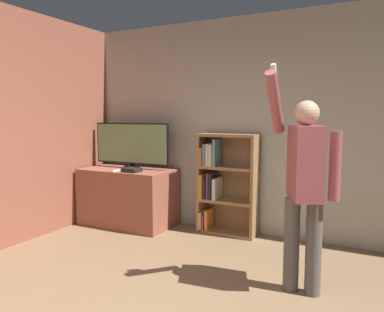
{
  "coord_description": "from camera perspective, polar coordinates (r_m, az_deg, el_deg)",
  "views": [
    {
      "loc": [
        1.24,
        -1.54,
        1.48
      ],
      "look_at": [
        -0.56,
        2.0,
        1.06
      ],
      "focal_mm": 35.0,
      "sensor_mm": 36.0,
      "label": 1
    }
  ],
  "objects": [
    {
      "name": "wall_back",
      "position": [
        4.67,
        11.54,
        4.37
      ],
      "size": [
        6.95,
        0.06,
        2.7
      ],
      "color": "#B2AD9E",
      "rests_on": "ground_plane"
    },
    {
      "name": "wall_side_brick",
      "position": [
        4.8,
        -24.35,
        4.0
      ],
      "size": [
        0.06,
        4.52,
        2.7
      ],
      "color": "#93513D",
      "rests_on": "ground_plane"
    },
    {
      "name": "person",
      "position": [
        3.2,
        16.76,
        -3.42
      ],
      "size": [
        0.55,
        0.54,
        1.89
      ],
      "rotation": [
        0.0,
        0.0,
        -1.17
      ],
      "color": "#56514C",
      "rests_on": "ground_plane"
    },
    {
      "name": "bookshelf",
      "position": [
        4.73,
        4.7,
        -4.11
      ],
      "size": [
        0.74,
        0.28,
        1.26
      ],
      "color": "#997047",
      "rests_on": "ground_plane"
    },
    {
      "name": "tv_ledge",
      "position": [
        5.22,
        -9.65,
        -6.11
      ],
      "size": [
        1.24,
        0.71,
        0.77
      ],
      "color": "#93513D",
      "rests_on": "ground_plane"
    },
    {
      "name": "game_console",
      "position": [
        4.86,
        -9.17,
        -2.12
      ],
      "size": [
        0.21,
        0.18,
        0.05
      ],
      "color": "black",
      "rests_on": "tv_ledge"
    },
    {
      "name": "television",
      "position": [
        5.2,
        -9.19,
        1.73
      ],
      "size": [
        1.17,
        0.22,
        0.62
      ],
      "color": "black",
      "rests_on": "tv_ledge"
    },
    {
      "name": "remote_loose",
      "position": [
        4.95,
        -11.56,
        -2.19
      ],
      "size": [
        0.05,
        0.14,
        0.02
      ],
      "color": "white",
      "rests_on": "tv_ledge"
    }
  ]
}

